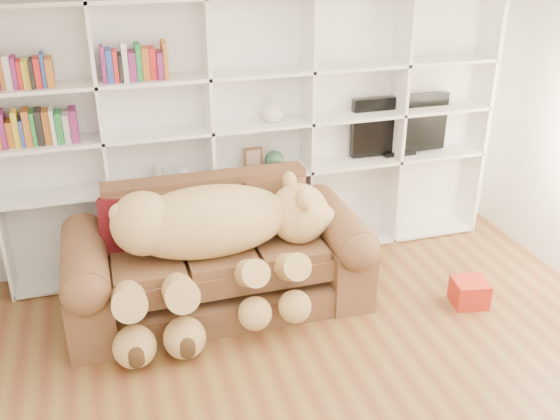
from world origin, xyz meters
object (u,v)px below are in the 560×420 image
object	(u,v)px
sofa	(217,263)
teddy_bear	(213,239)
tv	(399,126)
gift_box	(469,292)

from	to	relation	value
sofa	teddy_bear	world-z (taller)	teddy_bear
sofa	tv	world-z (taller)	tv
gift_box	tv	size ratio (longest dim) A/B	0.28
sofa	tv	size ratio (longest dim) A/B	2.48
teddy_bear	gift_box	xyz separation A→B (m)	(2.05, -0.43, -0.60)
sofa	teddy_bear	xyz separation A→B (m)	(-0.06, -0.20, 0.33)
sofa	tv	xyz separation A→B (m)	(1.93, 0.71, 0.77)
sofa	gift_box	world-z (taller)	sofa
teddy_bear	gift_box	bearing A→B (deg)	-21.44
sofa	tv	distance (m)	2.19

